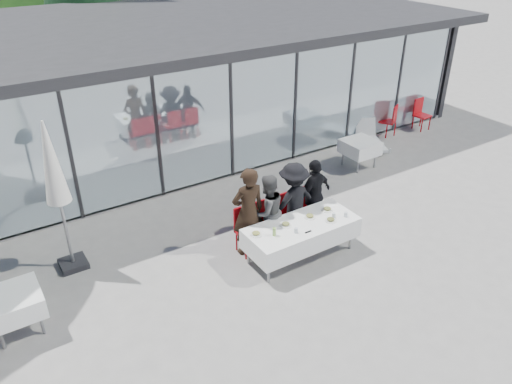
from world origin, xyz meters
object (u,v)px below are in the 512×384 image
plate_d (327,209)px  juice_bottle (274,232)px  diner_a (248,212)px  spare_table_left (14,304)px  plate_extra (331,220)px  diner_chair_c (291,212)px  spare_table_right (360,147)px  lounger (369,138)px  plate_c (310,216)px  plate_a (256,234)px  folded_eyeglasses (308,232)px  dining_table (301,233)px  spare_chair_a (420,112)px  diner_c (293,201)px  diner_b (267,212)px  diner_chair_b (265,221)px  plate_b (286,224)px  diner_chair_a (246,227)px  spare_chair_b (391,119)px  diner_chair_d (311,205)px  market_umbrella (54,174)px  diner_d (314,195)px

plate_d → juice_bottle: (-1.42, -0.18, 0.06)m
plate_d → diner_a: bearing=160.5°
juice_bottle → spare_table_left: bearing=168.9°
plate_extra → diner_chair_c: bearing=104.6°
spare_table_right → lounger: (1.16, 0.83, -0.30)m
plate_c → juice_bottle: bearing=-171.1°
plate_a → folded_eyeglasses: plate_a is taller
dining_table → spare_chair_a: (7.29, 3.45, -0.00)m
diner_c → diner_b: bearing=-2.0°
diner_chair_b → spare_table_right: (4.14, 1.68, 0.02)m
plate_b → plate_d: size_ratio=1.00×
plate_d → plate_extra: same height
juice_bottle → lounger: juice_bottle is taller
plate_b → plate_c: size_ratio=1.00×
diner_chair_a → folded_eyeglasses: bearing=-55.1°
spare_table_right → spare_chair_b: size_ratio=0.88×
spare_chair_a → plate_d: bearing=-153.2°
diner_c → juice_bottle: (-0.96, -0.72, -0.01)m
plate_extra → folded_eyeglasses: plate_extra is taller
plate_extra → juice_bottle: 1.23m
dining_table → diner_b: (-0.36, 0.68, 0.26)m
plate_d → diner_chair_d: bearing=81.5°
diner_b → plate_a: 0.79m
diner_chair_b → diner_c: 0.72m
plate_a → plate_extra: (1.49, -0.37, 0.00)m
plate_b → diner_chair_d: bearing=29.2°
diner_b → plate_extra: 1.27m
diner_b → diner_chair_c: size_ratio=1.63×
plate_b → spare_table_right: size_ratio=0.27×
juice_bottle → market_umbrella: (-3.25, 2.13, 1.18)m
diner_chair_a → plate_b: 0.84m
diner_d → juice_bottle: size_ratio=9.80×
diner_chair_c → diner_chair_d: size_ratio=1.00×
spare_table_left → lounger: spare_table_left is taller
plate_b → spare_chair_a: (7.59, 3.33, -0.24)m
diner_chair_b → diner_d: (1.19, -0.07, 0.28)m
diner_c → plate_d: size_ratio=7.29×
diner_chair_a → diner_c: diner_c is taller
diner_d → market_umbrella: (-4.77, 1.41, 1.20)m
diner_chair_b → plate_a: 0.87m
diner_d → plate_b: size_ratio=7.05×
diner_b → plate_c: bearing=134.7°
diner_c → spare_table_left: diner_c is taller
diner_chair_b → spare_chair_a: bearing=19.4°
diner_chair_b → spare_chair_a: 8.11m
spare_table_right → juice_bottle: bearing=-151.0°
diner_chair_d → lounger: 4.82m
diner_chair_b → spare_table_right: size_ratio=1.13×
diner_chair_a → plate_a: bearing=-104.2°
juice_bottle → spare_table_right: (4.46, 2.47, -0.28)m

